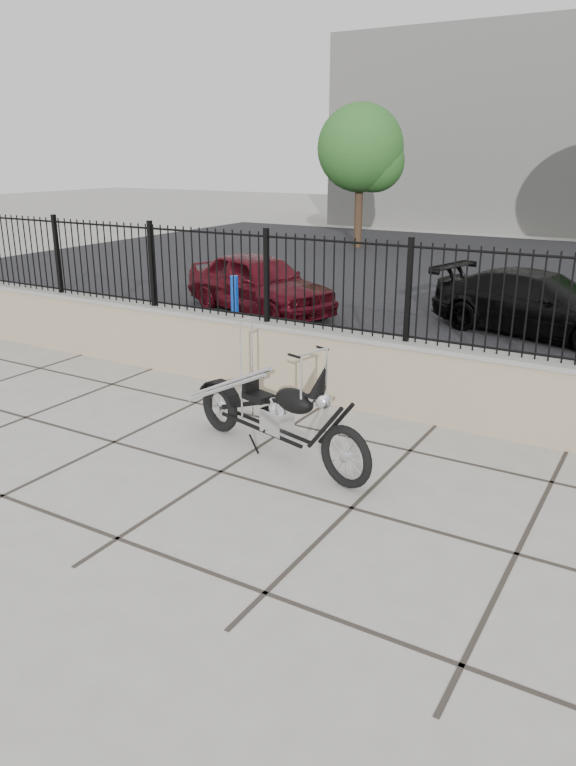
% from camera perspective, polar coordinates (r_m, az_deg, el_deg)
% --- Properties ---
extents(ground_plane, '(90.00, 90.00, 0.00)m').
position_cam_1_polar(ground_plane, '(7.16, -5.65, -7.41)').
color(ground_plane, '#99968E').
rests_on(ground_plane, ground).
extents(parking_lot, '(30.00, 30.00, 0.00)m').
position_cam_1_polar(parking_lot, '(18.33, 18.19, 7.90)').
color(parking_lot, black).
rests_on(parking_lot, ground).
extents(retaining_wall, '(14.00, 0.36, 0.96)m').
position_cam_1_polar(retaining_wall, '(8.97, 3.68, 1.41)').
color(retaining_wall, gray).
rests_on(retaining_wall, ground_plane).
extents(iron_fence, '(14.00, 0.08, 1.20)m').
position_cam_1_polar(iron_fence, '(8.71, 3.83, 8.21)').
color(iron_fence, black).
rests_on(iron_fence, retaining_wall).
extents(chopper_motorcycle, '(2.50, 1.10, 1.49)m').
position_cam_1_polar(chopper_motorcycle, '(7.22, -1.21, -0.66)').
color(chopper_motorcycle, black).
rests_on(chopper_motorcycle, ground_plane).
extents(car_red, '(3.86, 2.50, 1.22)m').
position_cam_1_polar(car_red, '(14.10, -2.42, 8.35)').
color(car_red, '#4A0A13').
rests_on(car_red, parking_lot).
extents(car_black, '(4.17, 2.50, 1.13)m').
position_cam_1_polar(car_black, '(13.11, 20.24, 6.22)').
color(car_black, black).
rests_on(car_black, parking_lot).
extents(bollard_a, '(0.18, 0.18, 1.13)m').
position_cam_1_polar(bollard_a, '(12.01, -4.46, 6.26)').
color(bollard_a, '#0D23C3').
rests_on(bollard_a, ground_plane).
extents(tree_left, '(2.90, 2.90, 4.89)m').
position_cam_1_polar(tree_left, '(24.34, 6.09, 19.25)').
color(tree_left, '#382619').
rests_on(tree_left, ground_plane).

